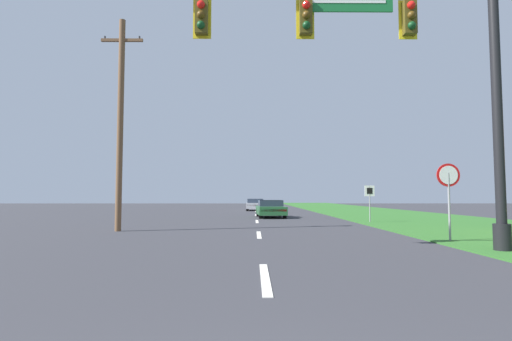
{
  "coord_description": "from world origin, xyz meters",
  "views": [
    {
      "loc": [
        -0.21,
        -1.28,
        1.47
      ],
      "look_at": [
        0.0,
        31.12,
        3.56
      ],
      "focal_mm": 28.0,
      "sensor_mm": 36.0,
      "label": 1
    }
  ],
  "objects_px": {
    "signal_mast": "(406,65)",
    "stop_sign": "(449,184)",
    "far_car": "(255,205)",
    "utility_pole_near": "(120,120)",
    "route_sign_post": "(370,195)",
    "car_ahead": "(271,209)"
  },
  "relations": [
    {
      "from": "signal_mast",
      "to": "stop_sign",
      "type": "distance_m",
      "value": 4.56
    },
    {
      "from": "far_car",
      "to": "car_ahead",
      "type": "bearing_deg",
      "value": -85.75
    },
    {
      "from": "car_ahead",
      "to": "far_car",
      "type": "xyz_separation_m",
      "value": [
        -1.0,
        13.46,
        0.0
      ]
    },
    {
      "from": "signal_mast",
      "to": "far_car",
      "type": "relative_size",
      "value": 2.12
    },
    {
      "from": "far_car",
      "to": "utility_pole_near",
      "type": "bearing_deg",
      "value": -103.66
    },
    {
      "from": "stop_sign",
      "to": "route_sign_post",
      "type": "distance_m",
      "value": 9.31
    },
    {
      "from": "signal_mast",
      "to": "stop_sign",
      "type": "relative_size",
      "value": 3.69
    },
    {
      "from": "signal_mast",
      "to": "stop_sign",
      "type": "height_order",
      "value": "signal_mast"
    },
    {
      "from": "signal_mast",
      "to": "utility_pole_near",
      "type": "relative_size",
      "value": 1.01
    },
    {
      "from": "stop_sign",
      "to": "route_sign_post",
      "type": "xyz_separation_m",
      "value": [
        0.12,
        9.3,
        -0.34
      ]
    },
    {
      "from": "car_ahead",
      "to": "utility_pole_near",
      "type": "distance_m",
      "value": 13.52
    },
    {
      "from": "far_car",
      "to": "stop_sign",
      "type": "distance_m",
      "value": 28.97
    },
    {
      "from": "far_car",
      "to": "utility_pole_near",
      "type": "relative_size",
      "value": 0.48
    },
    {
      "from": "far_car",
      "to": "route_sign_post",
      "type": "distance_m",
      "value": 20.01
    },
    {
      "from": "route_sign_post",
      "to": "utility_pole_near",
      "type": "height_order",
      "value": "utility_pole_near"
    },
    {
      "from": "far_car",
      "to": "stop_sign",
      "type": "height_order",
      "value": "stop_sign"
    },
    {
      "from": "signal_mast",
      "to": "far_car",
      "type": "height_order",
      "value": "signal_mast"
    },
    {
      "from": "car_ahead",
      "to": "route_sign_post",
      "type": "xyz_separation_m",
      "value": [
        5.31,
        -5.51,
        0.92
      ]
    },
    {
      "from": "signal_mast",
      "to": "far_car",
      "type": "xyz_separation_m",
      "value": [
        -3.95,
        30.65,
        -4.45
      ]
    },
    {
      "from": "car_ahead",
      "to": "stop_sign",
      "type": "xyz_separation_m",
      "value": [
        5.19,
        -14.82,
        1.26
      ]
    },
    {
      "from": "utility_pole_near",
      "to": "stop_sign",
      "type": "bearing_deg",
      "value": -18.1
    },
    {
      "from": "signal_mast",
      "to": "utility_pole_near",
      "type": "bearing_deg",
      "value": 147.3
    }
  ]
}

